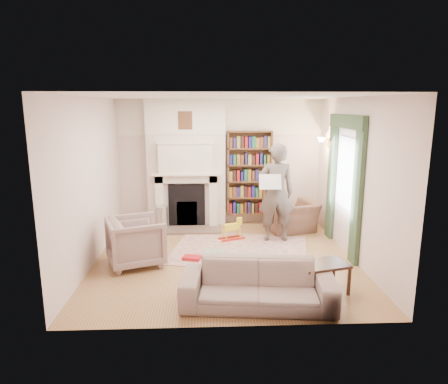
{
  "coord_description": "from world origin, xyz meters",
  "views": [
    {
      "loc": [
        -0.3,
        -6.68,
        2.65
      ],
      "look_at": [
        0.0,
        0.25,
        1.15
      ],
      "focal_mm": 32.0,
      "sensor_mm": 36.0,
      "label": 1
    }
  ],
  "objects_px": {
    "coffee_table": "(322,278)",
    "paraffin_heater": "(162,219)",
    "armchair_reading": "(291,216)",
    "armchair_left": "(136,241)",
    "sofa": "(258,284)",
    "rocking_horse": "(232,229)",
    "man_reading": "(276,193)",
    "bookcase": "(249,173)"
  },
  "relations": [
    {
      "from": "sofa",
      "to": "paraffin_heater",
      "type": "relative_size",
      "value": 3.73
    },
    {
      "from": "bookcase",
      "to": "coffee_table",
      "type": "distance_m",
      "value": 3.7
    },
    {
      "from": "armchair_reading",
      "to": "rocking_horse",
      "type": "bearing_deg",
      "value": 7.55
    },
    {
      "from": "armchair_left",
      "to": "sofa",
      "type": "height_order",
      "value": "armchair_left"
    },
    {
      "from": "coffee_table",
      "to": "rocking_horse",
      "type": "height_order",
      "value": "coffee_table"
    },
    {
      "from": "coffee_table",
      "to": "paraffin_heater",
      "type": "xyz_separation_m",
      "value": [
        -2.61,
        3.01,
        0.05
      ]
    },
    {
      "from": "paraffin_heater",
      "to": "rocking_horse",
      "type": "height_order",
      "value": "paraffin_heater"
    },
    {
      "from": "paraffin_heater",
      "to": "rocking_horse",
      "type": "xyz_separation_m",
      "value": [
        1.45,
        -0.64,
        -0.05
      ]
    },
    {
      "from": "armchair_reading",
      "to": "coffee_table",
      "type": "bearing_deg",
      "value": 71.88
    },
    {
      "from": "bookcase",
      "to": "man_reading",
      "type": "height_order",
      "value": "bookcase"
    },
    {
      "from": "sofa",
      "to": "armchair_left",
      "type": "bearing_deg",
      "value": 147.12
    },
    {
      "from": "armchair_reading",
      "to": "paraffin_heater",
      "type": "bearing_deg",
      "value": -16.94
    },
    {
      "from": "paraffin_heater",
      "to": "armchair_reading",
      "type": "bearing_deg",
      "value": -1.96
    },
    {
      "from": "coffee_table",
      "to": "paraffin_heater",
      "type": "relative_size",
      "value": 1.27
    },
    {
      "from": "armchair_left",
      "to": "sofa",
      "type": "xyz_separation_m",
      "value": [
        1.88,
        -1.52,
        -0.11
      ]
    },
    {
      "from": "armchair_left",
      "to": "sofa",
      "type": "relative_size",
      "value": 0.44
    },
    {
      "from": "armchair_left",
      "to": "coffee_table",
      "type": "xyz_separation_m",
      "value": [
        2.86,
        -1.19,
        -0.18
      ]
    },
    {
      "from": "bookcase",
      "to": "armchair_left",
      "type": "bearing_deg",
      "value": -132.96
    },
    {
      "from": "rocking_horse",
      "to": "coffee_table",
      "type": "bearing_deg",
      "value": -85.4
    },
    {
      "from": "armchair_reading",
      "to": "sofa",
      "type": "height_order",
      "value": "armchair_reading"
    },
    {
      "from": "armchair_left",
      "to": "sofa",
      "type": "bearing_deg",
      "value": -149.77
    },
    {
      "from": "man_reading",
      "to": "coffee_table",
      "type": "distance_m",
      "value": 2.45
    },
    {
      "from": "bookcase",
      "to": "paraffin_heater",
      "type": "bearing_deg",
      "value": -165.45
    },
    {
      "from": "bookcase",
      "to": "armchair_reading",
      "type": "xyz_separation_m",
      "value": [
        0.85,
        -0.59,
        -0.85
      ]
    },
    {
      "from": "armchair_left",
      "to": "man_reading",
      "type": "relative_size",
      "value": 0.46
    },
    {
      "from": "sofa",
      "to": "man_reading",
      "type": "distance_m",
      "value": 2.82
    },
    {
      "from": "armchair_reading",
      "to": "armchair_left",
      "type": "distance_m",
      "value": 3.48
    },
    {
      "from": "sofa",
      "to": "paraffin_heater",
      "type": "height_order",
      "value": "sofa"
    },
    {
      "from": "paraffin_heater",
      "to": "rocking_horse",
      "type": "relative_size",
      "value": 1.08
    },
    {
      "from": "armchair_reading",
      "to": "man_reading",
      "type": "height_order",
      "value": "man_reading"
    },
    {
      "from": "armchair_left",
      "to": "paraffin_heater",
      "type": "xyz_separation_m",
      "value": [
        0.25,
        1.83,
        -0.13
      ]
    },
    {
      "from": "coffee_table",
      "to": "rocking_horse",
      "type": "xyz_separation_m",
      "value": [
        -1.16,
        2.37,
        -0.0
      ]
    },
    {
      "from": "rocking_horse",
      "to": "armchair_reading",
      "type": "bearing_deg",
      "value": 1.17
    },
    {
      "from": "sofa",
      "to": "paraffin_heater",
      "type": "bearing_deg",
      "value": 122.04
    },
    {
      "from": "rocking_horse",
      "to": "armchair_left",
      "type": "bearing_deg",
      "value": -166.47
    },
    {
      "from": "bookcase",
      "to": "sofa",
      "type": "xyz_separation_m",
      "value": [
        -0.28,
        -3.84,
        -0.88
      ]
    },
    {
      "from": "coffee_table",
      "to": "armchair_left",
      "type": "bearing_deg",
      "value": 142.29
    },
    {
      "from": "coffee_table",
      "to": "man_reading",
      "type": "bearing_deg",
      "value": 81.98
    },
    {
      "from": "bookcase",
      "to": "rocking_horse",
      "type": "relative_size",
      "value": 3.63
    },
    {
      "from": "bookcase",
      "to": "armchair_reading",
      "type": "distance_m",
      "value": 1.34
    },
    {
      "from": "paraffin_heater",
      "to": "bookcase",
      "type": "bearing_deg",
      "value": 14.55
    },
    {
      "from": "sofa",
      "to": "rocking_horse",
      "type": "relative_size",
      "value": 4.03
    }
  ]
}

